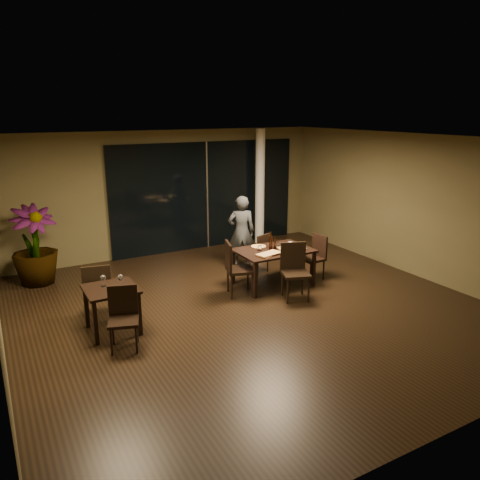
# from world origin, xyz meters

# --- Properties ---
(ground) EXTENTS (8.00, 8.00, 0.00)m
(ground) POSITION_xyz_m (0.00, 0.00, 0.00)
(ground) COLOR black
(ground) RESTS_ON ground
(wall_back) EXTENTS (8.00, 0.10, 3.00)m
(wall_back) POSITION_xyz_m (0.00, 4.05, 1.50)
(wall_back) COLOR brown
(wall_back) RESTS_ON ground
(wall_front) EXTENTS (8.00, 0.10, 3.00)m
(wall_front) POSITION_xyz_m (0.00, -4.05, 1.50)
(wall_front) COLOR brown
(wall_front) RESTS_ON ground
(wall_right) EXTENTS (0.10, 8.00, 3.00)m
(wall_right) POSITION_xyz_m (4.05, 0.00, 1.50)
(wall_right) COLOR brown
(wall_right) RESTS_ON ground
(ceiling) EXTENTS (8.00, 8.00, 0.04)m
(ceiling) POSITION_xyz_m (0.00, 0.00, 3.02)
(ceiling) COLOR white
(ceiling) RESTS_ON wall_back
(window_panel) EXTENTS (5.00, 0.06, 2.70)m
(window_panel) POSITION_xyz_m (1.00, 3.96, 1.35)
(window_panel) COLOR black
(window_panel) RESTS_ON ground
(column) EXTENTS (0.24, 0.24, 3.00)m
(column) POSITION_xyz_m (2.40, 3.65, 1.50)
(column) COLOR white
(column) RESTS_ON ground
(main_table) EXTENTS (1.50, 1.00, 0.75)m
(main_table) POSITION_xyz_m (1.00, 0.80, 0.68)
(main_table) COLOR black
(main_table) RESTS_ON ground
(side_table) EXTENTS (0.80, 0.80, 0.75)m
(side_table) POSITION_xyz_m (-2.40, 0.30, 0.62)
(side_table) COLOR black
(side_table) RESTS_ON ground
(chair_main_far) EXTENTS (0.52, 0.52, 0.89)m
(chair_main_far) POSITION_xyz_m (1.13, 1.55, 0.50)
(chair_main_far) COLOR black
(chair_main_far) RESTS_ON ground
(chair_main_near) EXTENTS (0.63, 0.63, 1.06)m
(chair_main_near) POSITION_xyz_m (0.98, 0.05, 0.59)
(chair_main_near) COLOR black
(chair_main_near) RESTS_ON ground
(chair_main_left) EXTENTS (0.61, 0.61, 1.06)m
(chair_main_left) POSITION_xyz_m (0.06, 0.69, 0.59)
(chair_main_left) COLOR black
(chair_main_left) RESTS_ON ground
(chair_main_right) EXTENTS (0.46, 0.46, 0.94)m
(chair_main_right) POSITION_xyz_m (1.98, 0.69, 0.52)
(chair_main_right) COLOR black
(chair_main_right) RESTS_ON ground
(chair_side_far) EXTENTS (0.55, 0.55, 1.00)m
(chair_side_far) POSITION_xyz_m (-2.50, 0.86, 0.56)
(chair_side_far) COLOR black
(chair_side_far) RESTS_ON ground
(chair_side_near) EXTENTS (0.55, 0.55, 0.95)m
(chair_side_near) POSITION_xyz_m (-2.37, -0.29, 0.53)
(chair_side_near) COLOR black
(chair_side_near) RESTS_ON ground
(diner) EXTENTS (0.66, 0.57, 1.65)m
(diner) POSITION_xyz_m (0.97, 2.09, 0.82)
(diner) COLOR #2D2F32
(diner) RESTS_ON ground
(potted_plant) EXTENTS (1.11, 1.11, 1.62)m
(potted_plant) POSITION_xyz_m (-3.20, 3.21, 0.81)
(potted_plant) COLOR #25531B
(potted_plant) RESTS_ON ground
(pizza_board_left) EXTENTS (0.56, 0.43, 0.01)m
(pizza_board_left) POSITION_xyz_m (0.72, 0.54, 0.76)
(pizza_board_left) COLOR #402714
(pizza_board_left) RESTS_ON main_table
(pizza_board_right) EXTENTS (0.59, 0.39, 0.01)m
(pizza_board_right) POSITION_xyz_m (1.32, 0.63, 0.76)
(pizza_board_right) COLOR #482F17
(pizza_board_right) RESTS_ON main_table
(oblong_pizza_left) EXTENTS (0.52, 0.34, 0.02)m
(oblong_pizza_left) POSITION_xyz_m (0.72, 0.54, 0.77)
(oblong_pizza_left) COLOR maroon
(oblong_pizza_left) RESTS_ON pizza_board_left
(oblong_pizza_right) EXTENTS (0.56, 0.36, 0.02)m
(oblong_pizza_right) POSITION_xyz_m (1.32, 0.63, 0.77)
(oblong_pizza_right) COLOR maroon
(oblong_pizza_right) RESTS_ON pizza_board_right
(round_pizza) EXTENTS (0.29, 0.29, 0.01)m
(round_pizza) POSITION_xyz_m (0.82, 1.10, 0.76)
(round_pizza) COLOR #C74516
(round_pizza) RESTS_ON main_table
(bottle_a) EXTENTS (0.07, 0.07, 0.31)m
(bottle_a) POSITION_xyz_m (0.94, 0.83, 0.90)
(bottle_a) COLOR black
(bottle_a) RESTS_ON main_table
(bottle_b) EXTENTS (0.06, 0.06, 0.27)m
(bottle_b) POSITION_xyz_m (1.04, 0.81, 0.89)
(bottle_b) COLOR black
(bottle_b) RESTS_ON main_table
(bottle_c) EXTENTS (0.07, 0.07, 0.33)m
(bottle_c) POSITION_xyz_m (1.02, 0.95, 0.91)
(bottle_c) COLOR black
(bottle_c) RESTS_ON main_table
(tumbler_left) EXTENTS (0.08, 0.08, 0.10)m
(tumbler_left) POSITION_xyz_m (0.72, 0.88, 0.80)
(tumbler_left) COLOR white
(tumbler_left) RESTS_ON main_table
(tumbler_right) EXTENTS (0.07, 0.07, 0.08)m
(tumbler_right) POSITION_xyz_m (1.19, 0.96, 0.79)
(tumbler_right) COLOR white
(tumbler_right) RESTS_ON main_table
(napkin_near) EXTENTS (0.18, 0.10, 0.01)m
(napkin_near) POSITION_xyz_m (1.53, 0.73, 0.76)
(napkin_near) COLOR white
(napkin_near) RESTS_ON main_table
(napkin_far) EXTENTS (0.20, 0.15, 0.01)m
(napkin_far) POSITION_xyz_m (1.57, 1.04, 0.76)
(napkin_far) COLOR white
(napkin_far) RESTS_ON main_table
(wine_glass_a) EXTENTS (0.08, 0.08, 0.18)m
(wine_glass_a) POSITION_xyz_m (-2.48, 0.42, 0.84)
(wine_glass_a) COLOR white
(wine_glass_a) RESTS_ON side_table
(wine_glass_b) EXTENTS (0.09, 0.09, 0.19)m
(wine_glass_b) POSITION_xyz_m (-2.24, 0.27, 0.85)
(wine_glass_b) COLOR white
(wine_glass_b) RESTS_ON side_table
(side_napkin) EXTENTS (0.19, 0.13, 0.01)m
(side_napkin) POSITION_xyz_m (-2.31, 0.07, 0.76)
(side_napkin) COLOR silver
(side_napkin) RESTS_ON side_table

